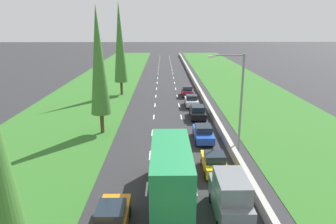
{
  "coord_description": "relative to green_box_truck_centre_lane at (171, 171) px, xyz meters",
  "views": [
    {
      "loc": [
        -0.53,
        0.88,
        11.44
      ],
      "look_at": [
        0.08,
        40.41,
        0.26
      ],
      "focal_mm": 33.4,
      "sensor_mm": 36.0,
      "label": 1
    }
  ],
  "objects": [
    {
      "name": "street_light_mast",
      "position": [
        6.15,
        8.38,
        3.05
      ],
      "size": [
        3.2,
        0.28,
        9.0
      ],
      "color": "gray",
      "rests_on": "ground"
    },
    {
      "name": "poplar_tree_second",
      "position": [
        -7.09,
        13.74,
        5.56
      ],
      "size": [
        2.13,
        2.13,
        13.38
      ],
      "color": "#4C3823",
      "rests_on": "ground"
    },
    {
      "name": "white_hatchback_right_lane",
      "position": [
        3.57,
        24.87,
        -1.35
      ],
      "size": [
        1.74,
        3.9,
        1.72
      ],
      "color": "white",
      "rests_on": "ground"
    },
    {
      "name": "black_sedan_right_lane",
      "position": [
        3.81,
        18.97,
        -1.37
      ],
      "size": [
        1.82,
        4.5,
        1.64
      ],
      "color": "black",
      "rests_on": "ground"
    },
    {
      "name": "grass_verge_left",
      "position": [
        -12.58,
        40.58,
        -2.16
      ],
      "size": [
        14.0,
        140.0,
        0.04
      ],
      "primitive_type": "cube",
      "color": "#2D6623",
      "rests_on": "ground"
    },
    {
      "name": "grey_van_right_lane",
      "position": [
        3.55,
        -1.85,
        -0.78
      ],
      "size": [
        1.96,
        4.9,
        2.82
      ],
      "color": "slate",
      "rests_on": "ground"
    },
    {
      "name": "poplar_tree_third",
      "position": [
        -7.42,
        32.76,
        6.33
      ],
      "size": [
        2.17,
        2.17,
        14.93
      ],
      "color": "#4C3823",
      "rests_on": "ground"
    },
    {
      "name": "yellow_hatchback_right_lane",
      "position": [
        3.54,
        4.14,
        -1.35
      ],
      "size": [
        1.74,
        3.9,
        1.72
      ],
      "color": "yellow",
      "rests_on": "ground"
    },
    {
      "name": "blue_sedan_right_lane",
      "position": [
        3.56,
        11.17,
        -1.37
      ],
      "size": [
        1.82,
        4.5,
        1.64
      ],
      "color": "#1E47B7",
      "rests_on": "ground"
    },
    {
      "name": "maroon_hatchback_right_lane",
      "position": [
        3.45,
        31.51,
        -1.35
      ],
      "size": [
        1.74,
        3.9,
        1.72
      ],
      "color": "maroon",
      "rests_on": "ground"
    },
    {
      "name": "ground_plane",
      "position": [
        0.07,
        40.58,
        -2.18
      ],
      "size": [
        300.0,
        300.0,
        0.0
      ],
      "primitive_type": "plane",
      "color": "#28282B",
      "rests_on": "ground"
    },
    {
      "name": "lane_markings",
      "position": [
        0.07,
        40.58,
        -2.18
      ],
      "size": [
        3.64,
        116.0,
        0.01
      ],
      "color": "white",
      "rests_on": "ground"
    },
    {
      "name": "orange_sedan_left_lane",
      "position": [
        -3.42,
        -3.11,
        -1.37
      ],
      "size": [
        1.82,
        4.5,
        1.64
      ],
      "color": "orange",
      "rests_on": "ground"
    },
    {
      "name": "green_box_truck_centre_lane",
      "position": [
        0.0,
        0.0,
        0.0
      ],
      "size": [
        2.46,
        9.4,
        4.18
      ],
      "color": "black",
      "rests_on": "ground"
    },
    {
      "name": "grass_verge_right",
      "position": [
        14.42,
        40.58,
        -2.16
      ],
      "size": [
        14.0,
        140.0,
        0.04
      ],
      "primitive_type": "cube",
      "color": "#2D6623",
      "rests_on": "ground"
    },
    {
      "name": "median_barrier",
      "position": [
        5.77,
        40.58,
        -1.76
      ],
      "size": [
        0.44,
        120.0,
        0.85
      ],
      "primitive_type": "cube",
      "color": "#9E9B93",
      "rests_on": "ground"
    }
  ]
}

